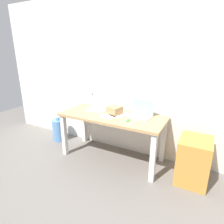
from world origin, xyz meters
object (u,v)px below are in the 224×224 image
filing_cabinet (193,160)px  desk (112,122)px  laptop_right (141,113)px  water_cooler_jug (59,130)px  cardboard_box (115,110)px  laptop_left (98,107)px  beer_bottle (93,102)px  computer_mouse (128,120)px

filing_cabinet → desk: bearing=-179.9°
desk → filing_cabinet: size_ratio=2.66×
laptop_right → water_cooler_jug: bearing=-177.4°
laptop_right → cardboard_box: 0.42m
laptop_right → cardboard_box: bearing=-168.4°
laptop_left → beer_bottle: size_ratio=1.45×
water_cooler_jug → filing_cabinet: bearing=-1.8°
desk → computer_mouse: 0.38m
beer_bottle → filing_cabinet: bearing=-8.0°
laptop_left → computer_mouse: laptop_left is taller
cardboard_box → beer_bottle: bearing=161.6°
laptop_left → beer_bottle: 0.22m
beer_bottle → filing_cabinet: beer_bottle is taller
water_cooler_jug → filing_cabinet: filing_cabinet is taller
laptop_left → cardboard_box: laptop_left is taller
desk → cardboard_box: size_ratio=8.05×
desk → water_cooler_jug: bearing=176.2°
cardboard_box → water_cooler_jug: (-1.24, 0.01, -0.60)m
computer_mouse → filing_cabinet: (0.91, 0.14, -0.46)m
beer_bottle → desk: bearing=-25.4°
laptop_right → cardboard_box: (-0.41, -0.08, 0.00)m
beer_bottle → water_cooler_jug: (-0.71, -0.17, -0.63)m
cardboard_box → water_cooler_jug: cardboard_box is taller
cardboard_box → filing_cabinet: 1.33m
water_cooler_jug → beer_bottle: bearing=13.3°
computer_mouse → cardboard_box: 0.38m
computer_mouse → water_cooler_jug: size_ratio=0.21×
desk → water_cooler_jug: desk is taller
laptop_right → water_cooler_jug: 1.76m
laptop_right → filing_cabinet: laptop_right is taller
laptop_left → laptop_right: (0.76, 0.03, 0.01)m
desk → laptop_left: (-0.34, 0.13, 0.16)m
laptop_right → beer_bottle: bearing=174.4°
desk → filing_cabinet: desk is taller
laptop_right → computer_mouse: bearing=-107.4°
beer_bottle → water_cooler_jug: size_ratio=0.50×
desk → computer_mouse: size_ratio=16.45×
cardboard_box → water_cooler_jug: bearing=179.6°
laptop_left → cardboard_box: bearing=-9.3°
laptop_right → beer_bottle: size_ratio=1.54×
computer_mouse → filing_cabinet: computer_mouse is taller
filing_cabinet → laptop_right: bearing=169.3°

